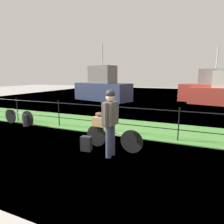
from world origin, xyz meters
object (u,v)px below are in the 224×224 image
Objects in this scene: terrier_dog at (101,114)px; bicycle_parked at (18,117)px; wooden_crate at (100,121)px; moored_boat_near at (102,88)px; bicycle_main at (113,138)px; cyclist_person at (110,117)px; moored_boat_far at (214,90)px; mooring_bollard at (25,120)px; backpack_on_paving at (86,144)px.

bicycle_parked is (-4.29, 0.97, -0.62)m from terrier_dog.
wooden_crate is 10.65m from moored_boat_near.
cyclist_person reaches higher than bicycle_main.
bicycle_parked is at bearing -87.60° from moored_boat_near.
bicycle_parked is at bearing -125.71° from moored_boat_far.
mooring_bollard is at bearing 167.87° from bicycle_main.
cyclist_person is 11.33m from moored_boat_near.
bicycle_main is 0.83m from cyclist_person.
backpack_on_paving is at bearing -66.19° from moored_boat_near.
backpack_on_paving is at bearing -19.77° from mooring_bollard.
moored_boat_far is at bearing 73.25° from terrier_dog.
moored_boat_near is (-0.85, 8.73, 0.79)m from mooring_bollard.
cyclist_person is 5.06m from bicycle_parked.
terrier_dog is 0.19× the size of cyclist_person.
cyclist_person is 1.02× the size of bicycle_parked.
bicycle_main is at bearing 106.79° from cyclist_person.
moored_boat_near is at bearing 117.10° from cyclist_person.
mooring_bollard is 13.32m from moored_boat_far.
backpack_on_paving is 0.24× the size of bicycle_parked.
wooden_crate reaches higher than mooring_bollard.
moored_boat_far is at bearing -113.32° from backpack_on_paving.
backpack_on_paving is (-0.60, -0.39, -0.13)m from bicycle_main.
wooden_crate is 0.07× the size of moored_boat_far.
cyclist_person is at bearing -17.49° from mooring_bollard.
terrier_dog is at bearing -4.18° from wooden_crate.
terrier_dog reaches higher than wooden_crate.
bicycle_parked is 8.66m from moored_boat_near.
cyclist_person is 0.33× the size of moored_boat_far.
wooden_crate is 0.77m from cyclist_person.
cyclist_person is at bearing -73.21° from bicycle_main.
bicycle_main is 4.27m from mooring_bollard.
bicycle_main is 1.01× the size of cyclist_person.
mooring_bollard is 0.51m from bicycle_parked.
moored_boat_near is 8.56m from moored_boat_far.
cyclist_person is 12.79m from moored_boat_far.
backpack_on_paving is 12.94m from moored_boat_far.
moored_boat_near reaches higher than wooden_crate.
bicycle_parked is 0.32× the size of moored_boat_far.
wooden_crate is 0.07× the size of moored_boat_near.
terrier_dog is at bearing -125.22° from backpack_on_paving.
bicycle_parked is (-4.06, 1.38, 0.13)m from backpack_on_paving.
backpack_on_paving is 0.85× the size of mooring_bollard.
mooring_bollard is at bearing 167.11° from terrier_dog.
cyclist_person reaches higher than backpack_on_paving.
terrier_dog reaches higher than bicycle_main.
moored_boat_far reaches higher than wooden_crate.
bicycle_parked is (-0.49, 0.10, 0.09)m from mooring_bollard.
backpack_on_paving is at bearing -116.32° from wooden_crate.
moored_boat_far reaches higher than bicycle_main.
backpack_on_paving is 4.29m from bicycle_parked.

